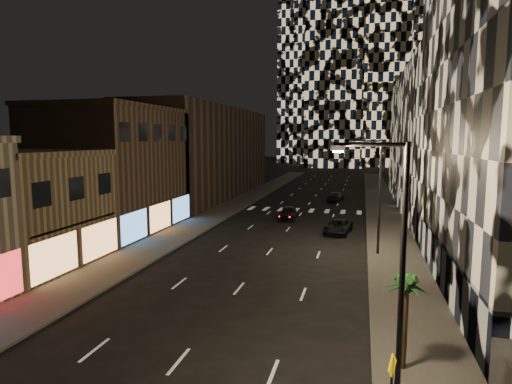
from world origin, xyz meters
The scene contains 18 objects.
sidewalk_left centered at (-10.00, 50.00, 0.07)m, with size 4.00×120.00×0.15m, color #47443F.
sidewalk_right centered at (10.00, 50.00, 0.07)m, with size 4.00×120.00×0.15m, color #47443F.
curb_left centered at (-7.90, 50.00, 0.07)m, with size 0.20×120.00×0.15m, color #4C4C47.
curb_right centered at (7.90, 50.00, 0.07)m, with size 0.20×120.00×0.15m, color #4C4C47.
retail_tan centered at (-17.00, 21.00, 4.00)m, with size 10.00×10.00×8.00m, color olive.
retail_brown centered at (-17.00, 33.50, 6.00)m, with size 10.00×15.00×12.00m, color #493829.
retail_filler_left centered at (-17.00, 60.00, 7.00)m, with size 10.00×40.00×14.00m, color #493829.
midrise_base centered at (12.30, 24.50, 1.50)m, with size 0.60×25.00×3.00m, color #383838.
midrise_filler_right centered at (20.00, 57.00, 9.00)m, with size 16.00×40.00×18.00m, color #232326.
tower_left_back centered at (-12.00, 165.00, 60.00)m, with size 24.00×24.00×120.00m, color black.
tower_center_low centered at (-2.00, 140.00, 47.50)m, with size 18.00×18.00×95.00m, color black.
streetlight_near centered at (8.35, 10.00, 5.35)m, with size 2.55×0.25×9.00m.
streetlight_far centered at (8.35, 30.00, 5.35)m, with size 2.55×0.25×9.00m.
car_dark_midlane centered at (-0.93, 43.34, 0.77)m, with size 1.82×4.51×1.54m, color black.
car_dark_oncoming centered at (3.50, 59.29, 0.69)m, with size 1.93×4.74×1.38m, color black.
car_dark_rightlane centered at (5.08, 37.22, 0.67)m, with size 2.23×4.83×1.34m, color black.
ped_sign centered at (8.30, 8.72, 1.78)m, with size 0.32×0.78×2.43m.
palm_tree centered at (9.00, 12.45, 3.33)m, with size 1.94×1.97×3.86m.
Camera 1 is at (7.20, -4.55, 9.24)m, focal length 30.00 mm.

